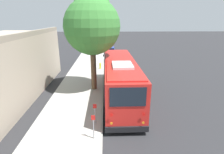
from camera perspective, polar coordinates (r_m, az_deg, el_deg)
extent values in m
plane|color=#28282B|center=(16.44, 2.33, -4.69)|extent=(160.00, 160.00, 0.00)
cube|color=#A3A099|center=(16.55, -10.74, -4.56)|extent=(80.00, 4.30, 0.15)
cube|color=gray|center=(16.37, -3.00, -4.52)|extent=(80.00, 0.14, 0.15)
cube|color=red|center=(14.65, 2.59, -0.38)|extent=(10.61, 2.49, 2.90)
cube|color=black|center=(15.13, 2.52, -5.08)|extent=(10.66, 2.54, 0.28)
cube|color=black|center=(14.46, 2.62, 2.01)|extent=(9.74, 2.58, 1.39)
cube|color=black|center=(19.61, 1.36, 6.43)|extent=(0.03, 2.17, 1.46)
cube|color=black|center=(9.45, 5.24, -6.58)|extent=(0.03, 2.00, 1.11)
cube|color=black|center=(19.48, 1.38, 8.37)|extent=(0.04, 1.79, 0.22)
cube|color=red|center=(14.24, 2.67, 5.31)|extent=(9.96, 2.26, 0.10)
cube|color=silver|center=(12.38, 3.39, 3.85)|extent=(1.95, 1.41, 0.20)
cube|color=black|center=(20.12, 1.32, 1.13)|extent=(0.10, 2.51, 0.36)
cube|color=black|center=(10.44, 4.93, -16.70)|extent=(0.10, 2.51, 0.36)
cylinder|color=red|center=(9.80, -0.20, -12.36)|extent=(0.03, 0.18, 0.18)
cylinder|color=orange|center=(10.07, -0.20, -14.91)|extent=(0.03, 0.14, 0.14)
cylinder|color=red|center=(10.01, 10.33, -11.97)|extent=(0.03, 0.18, 0.18)
cylinder|color=orange|center=(10.28, 10.16, -14.49)|extent=(0.03, 0.14, 0.14)
cube|color=white|center=(20.09, -1.05, 1.61)|extent=(0.04, 0.32, 0.18)
cube|color=white|center=(20.19, 3.67, 1.66)|extent=(0.04, 0.32, 0.18)
cube|color=black|center=(19.18, -2.77, 6.99)|extent=(0.06, 0.10, 0.24)
cylinder|color=black|center=(17.97, -1.73, -0.87)|extent=(1.03, 0.30, 1.02)
cylinder|color=slate|center=(17.97, -1.73, -0.87)|extent=(0.46, 0.32, 0.46)
cylinder|color=black|center=(18.11, 5.18, -0.78)|extent=(1.03, 0.30, 1.02)
cylinder|color=slate|center=(18.11, 5.18, -0.78)|extent=(0.46, 0.32, 0.46)
cylinder|color=black|center=(12.37, -1.49, -10.29)|extent=(1.03, 0.30, 1.02)
cylinder|color=slate|center=(12.37, -1.49, -10.29)|extent=(0.46, 0.32, 0.46)
cylinder|color=black|center=(12.57, 8.64, -10.01)|extent=(1.03, 0.30, 1.02)
cylinder|color=slate|center=(12.57, 8.64, -10.01)|extent=(0.46, 0.32, 0.46)
cube|color=black|center=(26.79, -0.03, 5.58)|extent=(4.32, 1.98, 0.63)
cube|color=black|center=(26.56, -0.01, 6.69)|extent=(2.10, 1.57, 0.48)
cube|color=black|center=(26.51, -0.01, 7.20)|extent=(2.02, 1.53, 0.05)
cube|color=black|center=(28.89, -0.54, 6.09)|extent=(0.21, 1.58, 0.20)
cube|color=black|center=(24.79, 0.56, 4.00)|extent=(0.21, 1.58, 0.20)
cylinder|color=black|center=(28.03, -1.87, 5.82)|extent=(0.66, 0.25, 0.65)
cylinder|color=slate|center=(28.03, -1.87, 5.82)|extent=(0.31, 0.24, 0.29)
cylinder|color=black|center=(28.20, 1.14, 5.91)|extent=(0.66, 0.25, 0.65)
cylinder|color=slate|center=(28.20, 1.14, 5.91)|extent=(0.31, 0.24, 0.29)
cylinder|color=black|center=(25.46, -1.33, 4.53)|extent=(0.66, 0.25, 0.65)
cylinder|color=slate|center=(25.46, -1.33, 4.53)|extent=(0.31, 0.24, 0.29)
cylinder|color=black|center=(25.64, 1.97, 4.62)|extent=(0.66, 0.25, 0.65)
cylinder|color=slate|center=(25.64, 1.97, 4.62)|extent=(0.31, 0.24, 0.29)
cube|color=navy|center=(33.82, -0.53, 8.32)|extent=(4.41, 1.84, 0.65)
cube|color=black|center=(33.61, -0.53, 9.24)|extent=(2.11, 1.54, 0.48)
cube|color=navy|center=(33.57, -0.53, 9.64)|extent=(2.03, 1.50, 0.05)
cube|color=black|center=(36.03, -0.53, 8.59)|extent=(0.13, 1.66, 0.20)
cube|color=black|center=(31.69, -0.53, 7.21)|extent=(0.13, 1.66, 0.20)
cylinder|color=black|center=(35.21, -1.81, 8.46)|extent=(0.68, 0.22, 0.67)
cylinder|color=slate|center=(35.21, -1.81, 8.46)|extent=(0.31, 0.23, 0.30)
cylinder|color=black|center=(35.21, 0.76, 8.47)|extent=(0.68, 0.22, 0.67)
cylinder|color=slate|center=(35.21, 0.76, 8.47)|extent=(0.31, 0.23, 0.30)
cylinder|color=black|center=(32.50, -1.92, 7.61)|extent=(0.68, 0.22, 0.67)
cylinder|color=slate|center=(32.50, -1.92, 7.61)|extent=(0.31, 0.23, 0.30)
cylinder|color=black|center=(32.50, 0.86, 7.62)|extent=(0.68, 0.22, 0.67)
cylinder|color=slate|center=(32.50, 0.86, 7.62)|extent=(0.31, 0.23, 0.30)
cube|color=slate|center=(39.39, -1.15, 9.74)|extent=(4.55, 2.04, 0.63)
cube|color=black|center=(39.19, -1.17, 10.52)|extent=(2.20, 1.64, 0.48)
cube|color=slate|center=(39.16, -1.17, 10.86)|extent=(2.11, 1.60, 0.05)
cube|color=black|center=(41.64, -1.00, 9.92)|extent=(0.19, 1.69, 0.20)
cube|color=black|center=(37.21, -1.31, 8.89)|extent=(0.19, 1.69, 0.20)
cylinder|color=black|center=(40.84, -2.19, 9.83)|extent=(0.65, 0.24, 0.64)
cylinder|color=slate|center=(40.84, -2.19, 9.83)|extent=(0.30, 0.24, 0.29)
cylinder|color=black|center=(40.77, 0.08, 9.82)|extent=(0.65, 0.24, 0.64)
cylinder|color=slate|center=(40.77, 0.08, 9.82)|extent=(0.30, 0.24, 0.29)
cylinder|color=black|center=(38.08, -2.47, 9.19)|extent=(0.65, 0.24, 0.64)
cylinder|color=slate|center=(38.08, -2.47, 9.19)|extent=(0.30, 0.24, 0.29)
cylinder|color=black|center=(38.00, -0.03, 9.18)|extent=(0.65, 0.24, 0.64)
cylinder|color=slate|center=(38.00, -0.03, 9.18)|extent=(0.30, 0.24, 0.29)
cylinder|color=brown|center=(16.10, -6.04, 2.82)|extent=(0.50, 0.50, 3.99)
sphere|color=#387A33|center=(15.52, -6.51, 16.04)|extent=(4.83, 4.83, 4.83)
sphere|color=#3C8437|center=(16.14, -6.57, 21.71)|extent=(3.14, 3.14, 3.14)
cylinder|color=gray|center=(10.00, -6.03, -16.62)|extent=(0.06, 0.06, 1.17)
cube|color=red|center=(9.60, -6.18, -13.08)|extent=(0.02, 0.22, 0.28)
cylinder|color=gray|center=(11.27, -5.54, -12.49)|extent=(0.06, 0.06, 1.07)
cube|color=red|center=(10.94, -5.65, -9.47)|extent=(0.02, 0.22, 0.28)
cylinder|color=gold|center=(23.29, -3.87, 3.55)|extent=(0.22, 0.22, 0.65)
sphere|color=gold|center=(23.20, -3.89, 4.47)|extent=(0.20, 0.20, 0.20)
cube|color=gray|center=(13.45, -29.41, 11.36)|extent=(20.41, 0.30, 0.40)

